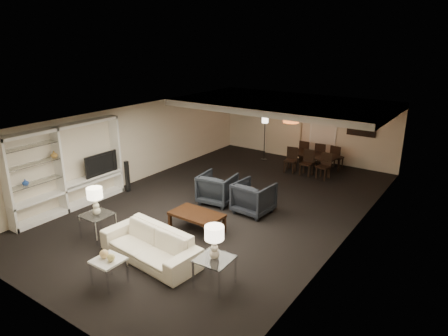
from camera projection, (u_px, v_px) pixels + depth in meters
floor at (224, 205)px, 11.32m from camera, size 11.00×11.00×0.00m
ceiling at (224, 118)px, 10.53m from camera, size 7.00×11.00×0.02m
wall_back at (306, 127)px, 15.22m from camera, size 7.00×0.02×2.50m
wall_front at (36, 245)px, 6.64m from camera, size 7.00×0.02×2.50m
wall_left at (135, 144)px, 12.82m from camera, size 0.02×11.00×2.50m
wall_right at (351, 190)px, 9.04m from camera, size 0.02×11.00×2.50m
ceiling_soffit at (284, 104)px, 13.29m from camera, size 7.00×4.00×0.20m
curtains at (284, 126)px, 15.66m from camera, size 1.50×0.12×2.40m
door at (323, 135)px, 14.88m from camera, size 0.90×0.05×2.10m
painting at (362, 126)px, 13.96m from camera, size 0.95×0.04×0.65m
media_unit at (68, 168)px, 10.71m from camera, size 0.38×3.40×2.35m
pendant_light at (291, 119)px, 13.28m from camera, size 0.52×0.52×0.24m
sofa at (150, 245)px, 8.48m from camera, size 2.41×1.13×0.68m
coffee_table at (197, 222)px, 9.76m from camera, size 1.29×0.77×0.46m
armchair_left at (217, 188)px, 11.35m from camera, size 1.04×1.07×0.87m
armchair_right at (254, 198)px, 10.70m from camera, size 0.99×1.01×0.87m
side_table_left at (98, 226)px, 9.41m from camera, size 0.64×0.64×0.60m
side_table_right at (215, 272)px, 7.57m from camera, size 0.67×0.67×0.60m
table_lamp_left at (95, 201)px, 9.21m from camera, size 0.39×0.39×0.66m
table_lamp_right at (214, 243)px, 7.37m from camera, size 0.40×0.40×0.66m
marble_table at (109, 272)px, 7.64m from camera, size 0.54×0.54×0.53m
gold_gourd_a at (104, 254)px, 7.59m from camera, size 0.17×0.17×0.17m
gold_gourd_b at (111, 258)px, 7.48m from camera, size 0.15×0.15×0.15m
television at (99, 163)px, 11.50m from camera, size 1.08×0.14×0.62m
vase_blue at (25, 182)px, 9.79m from camera, size 0.16×0.16×0.17m
vase_amber at (54, 154)px, 10.30m from camera, size 0.17×0.17×0.18m
floor_speaker at (127, 176)px, 12.15m from camera, size 0.11×0.11×0.97m
dining_table at (314, 162)px, 14.12m from camera, size 1.77×1.13×0.58m
chair_nl at (290, 160)px, 13.90m from camera, size 0.45×0.45×0.87m
chair_nm at (306, 163)px, 13.57m from camera, size 0.41×0.41×0.87m
chair_nr at (323, 166)px, 13.25m from camera, size 0.45×0.45×0.87m
chair_fl at (306, 152)px, 14.91m from camera, size 0.41×0.41×0.87m
chair_fm at (321, 154)px, 14.58m from camera, size 0.44×0.44×0.87m
chair_fr at (337, 157)px, 14.26m from camera, size 0.45×0.45×0.87m
floor_lamp at (264, 139)px, 15.17m from camera, size 0.27×0.27×1.67m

